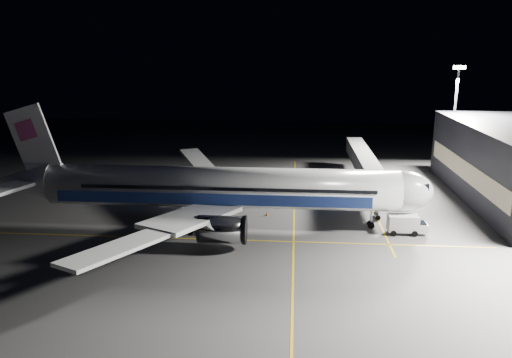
{
  "coord_description": "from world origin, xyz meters",
  "views": [
    {
      "loc": [
        9.95,
        -65.35,
        23.97
      ],
      "look_at": [
        4.56,
        2.14,
        6.0
      ],
      "focal_mm": 35.0,
      "sensor_mm": 36.0,
      "label": 1
    }
  ],
  "objects_px": {
    "baggage_tug": "(186,194)",
    "safety_cone_c": "(229,210)",
    "safety_cone_a": "(267,214)",
    "safety_cone_b": "(212,202)",
    "service_truck": "(407,224)",
    "floodlight_mast_north": "(455,110)",
    "airliner": "(214,188)",
    "jet_bridge": "(366,165)"
  },
  "relations": [
    {
      "from": "safety_cone_c",
      "to": "safety_cone_a",
      "type": "bearing_deg",
      "value": -10.15
    },
    {
      "from": "safety_cone_a",
      "to": "safety_cone_b",
      "type": "bearing_deg",
      "value": 151.42
    },
    {
      "from": "baggage_tug",
      "to": "safety_cone_c",
      "type": "xyz_separation_m",
      "value": [
        7.79,
        -5.86,
        -0.52
      ]
    },
    {
      "from": "floodlight_mast_north",
      "to": "service_truck",
      "type": "height_order",
      "value": "floodlight_mast_north"
    },
    {
      "from": "safety_cone_a",
      "to": "safety_cone_c",
      "type": "xyz_separation_m",
      "value": [
        -5.71,
        1.02,
        0.06
      ]
    },
    {
      "from": "safety_cone_a",
      "to": "floodlight_mast_north",
      "type": "bearing_deg",
      "value": 39.46
    },
    {
      "from": "service_truck",
      "to": "baggage_tug",
      "type": "distance_m",
      "value": 34.79
    },
    {
      "from": "service_truck",
      "to": "safety_cone_a",
      "type": "distance_m",
      "value": 19.78
    },
    {
      "from": "floodlight_mast_north",
      "to": "baggage_tug",
      "type": "bearing_deg",
      "value": -156.05
    },
    {
      "from": "service_truck",
      "to": "safety_cone_a",
      "type": "xyz_separation_m",
      "value": [
        -18.82,
        5.98,
        -1.11
      ]
    },
    {
      "from": "airliner",
      "to": "floodlight_mast_north",
      "type": "bearing_deg",
      "value": 37.91
    },
    {
      "from": "airliner",
      "to": "baggage_tug",
      "type": "height_order",
      "value": "airliner"
    },
    {
      "from": "service_truck",
      "to": "safety_cone_c",
      "type": "distance_m",
      "value": 25.53
    },
    {
      "from": "safety_cone_b",
      "to": "safety_cone_c",
      "type": "height_order",
      "value": "safety_cone_c"
    },
    {
      "from": "floodlight_mast_north",
      "to": "safety_cone_a",
      "type": "height_order",
      "value": "floodlight_mast_north"
    },
    {
      "from": "baggage_tug",
      "to": "safety_cone_c",
      "type": "relative_size",
      "value": 4.68
    },
    {
      "from": "safety_cone_a",
      "to": "jet_bridge",
      "type": "bearing_deg",
      "value": 41.3
    },
    {
      "from": "safety_cone_b",
      "to": "safety_cone_c",
      "type": "relative_size",
      "value": 0.83
    },
    {
      "from": "jet_bridge",
      "to": "airliner",
      "type": "bearing_deg",
      "value": -141.96
    },
    {
      "from": "safety_cone_a",
      "to": "safety_cone_c",
      "type": "bearing_deg",
      "value": 169.85
    },
    {
      "from": "baggage_tug",
      "to": "safety_cone_b",
      "type": "bearing_deg",
      "value": -45.58
    },
    {
      "from": "airliner",
      "to": "baggage_tug",
      "type": "bearing_deg",
      "value": 120.54
    },
    {
      "from": "jet_bridge",
      "to": "safety_cone_a",
      "type": "distance_m",
      "value": 21.73
    },
    {
      "from": "airliner",
      "to": "service_truck",
      "type": "bearing_deg",
      "value": -4.38
    },
    {
      "from": "floodlight_mast_north",
      "to": "safety_cone_b",
      "type": "distance_m",
      "value": 50.21
    },
    {
      "from": "floodlight_mast_north",
      "to": "service_truck",
      "type": "relative_size",
      "value": 4.02
    },
    {
      "from": "safety_cone_a",
      "to": "safety_cone_b",
      "type": "xyz_separation_m",
      "value": [
        -8.88,
        4.84,
        0.0
      ]
    },
    {
      "from": "jet_bridge",
      "to": "service_truck",
      "type": "relative_size",
      "value": 6.68
    },
    {
      "from": "jet_bridge",
      "to": "baggage_tug",
      "type": "distance_m",
      "value": 30.58
    },
    {
      "from": "baggage_tug",
      "to": "safety_cone_a",
      "type": "distance_m",
      "value": 15.16
    },
    {
      "from": "safety_cone_c",
      "to": "floodlight_mast_north",
      "type": "bearing_deg",
      "value": 34.18
    },
    {
      "from": "service_truck",
      "to": "airliner",
      "type": "bearing_deg",
      "value": 173.57
    },
    {
      "from": "jet_bridge",
      "to": "baggage_tug",
      "type": "bearing_deg",
      "value": -166.34
    },
    {
      "from": "airliner",
      "to": "jet_bridge",
      "type": "height_order",
      "value": "airliner"
    },
    {
      "from": "service_truck",
      "to": "jet_bridge",
      "type": "bearing_deg",
      "value": 95.96
    },
    {
      "from": "service_truck",
      "to": "safety_cone_c",
      "type": "relative_size",
      "value": 7.69
    },
    {
      "from": "floodlight_mast_north",
      "to": "safety_cone_a",
      "type": "distance_m",
      "value": 45.67
    },
    {
      "from": "airliner",
      "to": "safety_cone_a",
      "type": "height_order",
      "value": "airliner"
    },
    {
      "from": "floodlight_mast_north",
      "to": "airliner",
      "type": "bearing_deg",
      "value": -142.09
    },
    {
      "from": "airliner",
      "to": "safety_cone_c",
      "type": "height_order",
      "value": "airliner"
    },
    {
      "from": "service_truck",
      "to": "baggage_tug",
      "type": "xyz_separation_m",
      "value": [
        -32.32,
        12.87,
        -0.53
      ]
    },
    {
      "from": "safety_cone_c",
      "to": "service_truck",
      "type": "bearing_deg",
      "value": -15.94
    }
  ]
}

